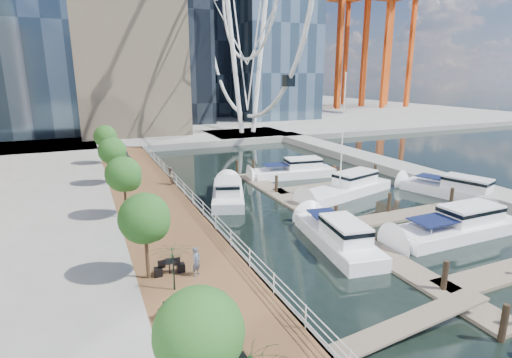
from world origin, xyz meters
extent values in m
plane|color=black|center=(0.00, 0.00, 0.00)|extent=(520.00, 520.00, 0.00)
cube|color=brown|center=(-9.00, 15.00, 0.50)|extent=(6.00, 60.00, 1.00)
cube|color=#595954|center=(-6.00, 15.00, 0.50)|extent=(0.25, 60.00, 1.00)
cube|color=gray|center=(0.00, 102.00, 0.50)|extent=(200.00, 114.00, 1.00)
cube|color=gray|center=(20.00, 20.00, 0.50)|extent=(4.00, 60.00, 1.00)
cube|color=gray|center=(14.00, 52.00, 0.50)|extent=(14.00, 12.00, 1.00)
cube|color=#6D6051|center=(3.00, 10.00, 0.10)|extent=(2.00, 32.00, 0.20)
cube|color=#6D6051|center=(9.00, 8.00, 0.10)|extent=(12.00, 2.00, 0.20)
cube|color=#6D6051|center=(9.00, 18.00, 0.10)|extent=(12.00, 2.00, 0.20)
cylinder|color=white|center=(11.50, 52.00, 14.00)|extent=(0.80, 0.80, 26.00)
cylinder|color=white|center=(16.50, 52.00, 14.00)|extent=(0.80, 0.80, 26.00)
sphere|color=#265B1E|center=(-11.40, -6.00, 4.30)|extent=(2.60, 2.60, 2.60)
cylinder|color=#3F2B1C|center=(-11.40, 4.00, 2.20)|extent=(0.20, 0.20, 2.40)
sphere|color=#265B1E|center=(-11.40, 4.00, 4.30)|extent=(2.60, 2.60, 2.60)
cylinder|color=#3F2B1C|center=(-11.40, 14.00, 2.20)|extent=(0.20, 0.20, 2.40)
sphere|color=#265B1E|center=(-11.40, 14.00, 4.30)|extent=(2.60, 2.60, 2.60)
cylinder|color=#3F2B1C|center=(-11.40, 24.00, 2.20)|extent=(0.20, 0.20, 2.40)
sphere|color=#265B1E|center=(-11.40, 24.00, 4.30)|extent=(2.60, 2.60, 2.60)
cylinder|color=#3F2B1C|center=(-11.40, 34.00, 2.20)|extent=(0.20, 0.20, 2.40)
sphere|color=#265B1E|center=(-11.40, 34.00, 4.30)|extent=(2.60, 2.60, 2.60)
imported|color=#484F60|center=(-9.02, 3.27, 1.79)|extent=(0.69, 0.66, 1.59)
imported|color=#7D6856|center=(-6.50, 21.88, 1.86)|extent=(1.03, 1.05, 1.71)
imported|color=#343C41|center=(-9.29, 32.25, 1.81)|extent=(1.02, 0.80, 1.62)
imported|color=#0F391F|center=(-10.41, 2.25, 2.16)|extent=(3.27, 3.29, 2.31)
camera|label=1|loc=(-13.81, -15.49, 11.26)|focal=28.00mm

